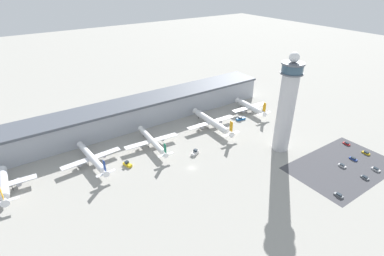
{
  "coord_description": "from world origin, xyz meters",
  "views": [
    {
      "loc": [
        -80.28,
        -118.28,
        102.42
      ],
      "look_at": [
        14.3,
        20.56,
        13.1
      ],
      "focal_mm": 28.0,
      "sensor_mm": 36.0,
      "label": 1
    }
  ],
  "objects_px": {
    "airplane_gate_alpha": "(4,185)",
    "airplane_gate_delta": "(212,122)",
    "airplane_gate_bravo": "(92,158)",
    "service_truck_fuel": "(127,164)",
    "car_navy_sedan": "(365,178)",
    "airplane_gate_charlie": "(152,141)",
    "car_green_van": "(376,169)",
    "car_black_suv": "(353,159)",
    "car_white_wagon": "(342,166)",
    "car_blue_compact": "(339,195)",
    "service_truck_catering": "(241,119)",
    "service_truck_baggage": "(282,118)",
    "car_yellow_taxi": "(366,153)",
    "control_tower": "(287,105)",
    "car_red_hatchback": "(347,144)",
    "service_truck_water": "(195,153)",
    "airplane_gate_echo": "(250,107)"
  },
  "relations": [
    {
      "from": "airplane_gate_bravo",
      "to": "car_yellow_taxi",
      "type": "bearing_deg",
      "value": -30.26
    },
    {
      "from": "airplane_gate_charlie",
      "to": "service_truck_catering",
      "type": "relative_size",
      "value": 5.4
    },
    {
      "from": "airplane_gate_bravo",
      "to": "airplane_gate_echo",
      "type": "distance_m",
      "value": 128.48
    },
    {
      "from": "service_truck_fuel",
      "to": "airplane_gate_echo",
      "type": "bearing_deg",
      "value": 7.15
    },
    {
      "from": "service_truck_catering",
      "to": "car_green_van",
      "type": "height_order",
      "value": "service_truck_catering"
    },
    {
      "from": "airplane_gate_echo",
      "to": "service_truck_catering",
      "type": "distance_m",
      "value": 17.2
    },
    {
      "from": "airplane_gate_delta",
      "to": "car_green_van",
      "type": "bearing_deg",
      "value": -63.97
    },
    {
      "from": "service_truck_catering",
      "to": "service_truck_water",
      "type": "height_order",
      "value": "service_truck_water"
    },
    {
      "from": "airplane_gate_charlie",
      "to": "car_green_van",
      "type": "bearing_deg",
      "value": -45.35
    },
    {
      "from": "control_tower",
      "to": "airplane_gate_bravo",
      "type": "height_order",
      "value": "control_tower"
    },
    {
      "from": "car_navy_sedan",
      "to": "airplane_gate_charlie",
      "type": "bearing_deg",
      "value": 130.37
    },
    {
      "from": "service_truck_catering",
      "to": "service_truck_fuel",
      "type": "distance_m",
      "value": 96.85
    },
    {
      "from": "car_black_suv",
      "to": "car_yellow_taxi",
      "type": "bearing_deg",
      "value": -3.96
    },
    {
      "from": "car_blue_compact",
      "to": "car_white_wagon",
      "type": "bearing_deg",
      "value": 28.66
    },
    {
      "from": "control_tower",
      "to": "car_white_wagon",
      "type": "distance_m",
      "value": 47.81
    },
    {
      "from": "car_yellow_taxi",
      "to": "car_red_hatchback",
      "type": "relative_size",
      "value": 1.03
    },
    {
      "from": "service_truck_baggage",
      "to": "car_red_hatchback",
      "type": "height_order",
      "value": "service_truck_baggage"
    },
    {
      "from": "airplane_gate_bravo",
      "to": "service_truck_water",
      "type": "height_order",
      "value": "airplane_gate_bravo"
    },
    {
      "from": "airplane_gate_charlie",
      "to": "service_truck_baggage",
      "type": "distance_m",
      "value": 104.18
    },
    {
      "from": "airplane_gate_alpha",
      "to": "airplane_gate_bravo",
      "type": "distance_m",
      "value": 45.41
    },
    {
      "from": "car_white_wagon",
      "to": "car_blue_compact",
      "type": "bearing_deg",
      "value": -151.34
    },
    {
      "from": "airplane_gate_charlie",
      "to": "car_yellow_taxi",
      "type": "xyz_separation_m",
      "value": [
        106.74,
        -82.93,
        -3.76
      ]
    },
    {
      "from": "car_green_van",
      "to": "airplane_gate_alpha",
      "type": "bearing_deg",
      "value": 151.21
    },
    {
      "from": "service_truck_fuel",
      "to": "car_red_hatchback",
      "type": "xyz_separation_m",
      "value": [
        129.6,
        -58.84,
        -0.43
      ]
    },
    {
      "from": "service_truck_catering",
      "to": "car_black_suv",
      "type": "distance_m",
      "value": 81.45
    },
    {
      "from": "car_navy_sedan",
      "to": "car_yellow_taxi",
      "type": "relative_size",
      "value": 0.91
    },
    {
      "from": "airplane_gate_bravo",
      "to": "service_truck_fuel",
      "type": "xyz_separation_m",
      "value": [
        16.36,
        -12.61,
        -3.51
      ]
    },
    {
      "from": "airplane_gate_alpha",
      "to": "service_truck_baggage",
      "type": "xyz_separation_m",
      "value": [
        186.22,
        -22.23,
        -3.75
      ]
    },
    {
      "from": "service_truck_baggage",
      "to": "airplane_gate_bravo",
      "type": "bearing_deg",
      "value": 171.3
    },
    {
      "from": "service_truck_catering",
      "to": "car_black_suv",
      "type": "bearing_deg",
      "value": -76.05
    },
    {
      "from": "airplane_gate_alpha",
      "to": "car_black_suv",
      "type": "distance_m",
      "value": 197.06
    },
    {
      "from": "car_black_suv",
      "to": "car_navy_sedan",
      "type": "bearing_deg",
      "value": -131.67
    },
    {
      "from": "car_blue_compact",
      "to": "car_white_wagon",
      "type": "height_order",
      "value": "car_blue_compact"
    },
    {
      "from": "control_tower",
      "to": "car_white_wagon",
      "type": "bearing_deg",
      "value": -67.23
    },
    {
      "from": "airplane_gate_delta",
      "to": "airplane_gate_charlie",
      "type": "bearing_deg",
      "value": 179.2
    },
    {
      "from": "service_truck_catering",
      "to": "service_truck_baggage",
      "type": "relative_size",
      "value": 1.28
    },
    {
      "from": "airplane_gate_alpha",
      "to": "airplane_gate_delta",
      "type": "relative_size",
      "value": 0.7
    },
    {
      "from": "airplane_gate_bravo",
      "to": "service_truck_baggage",
      "type": "relative_size",
      "value": 6.89
    },
    {
      "from": "airplane_gate_bravo",
      "to": "car_green_van",
      "type": "height_order",
      "value": "airplane_gate_bravo"
    },
    {
      "from": "service_truck_baggage",
      "to": "car_green_van",
      "type": "bearing_deg",
      "value": -96.01
    },
    {
      "from": "car_white_wagon",
      "to": "service_truck_fuel",
      "type": "bearing_deg",
      "value": 145.38
    },
    {
      "from": "airplane_gate_alpha",
      "to": "airplane_gate_echo",
      "type": "height_order",
      "value": "airplane_gate_alpha"
    },
    {
      "from": "service_truck_baggage",
      "to": "car_yellow_taxi",
      "type": "height_order",
      "value": "service_truck_baggage"
    },
    {
      "from": "airplane_gate_delta",
      "to": "car_white_wagon",
      "type": "distance_m",
      "value": 88.49
    },
    {
      "from": "car_white_wagon",
      "to": "car_yellow_taxi",
      "type": "relative_size",
      "value": 0.92
    },
    {
      "from": "service_truck_baggage",
      "to": "car_red_hatchback",
      "type": "xyz_separation_m",
      "value": [
        5.14,
        -49.9,
        -0.38
      ]
    },
    {
      "from": "service_truck_catering",
      "to": "service_truck_water",
      "type": "xyz_separation_m",
      "value": [
        -56.42,
        -19.78,
        0.1
      ]
    },
    {
      "from": "car_yellow_taxi",
      "to": "airplane_gate_echo",
      "type": "bearing_deg",
      "value": 101.04
    },
    {
      "from": "service_truck_fuel",
      "to": "airplane_gate_bravo",
      "type": "bearing_deg",
      "value": 142.38
    },
    {
      "from": "airplane_gate_bravo",
      "to": "service_truck_baggage",
      "type": "distance_m",
      "value": 142.5
    }
  ]
}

